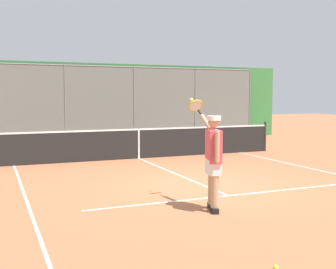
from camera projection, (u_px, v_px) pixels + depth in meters
ground_plane at (204, 186)px, 9.52m from camera, size 60.00×60.00×0.00m
court_line_markings at (234, 198)px, 8.35m from camera, size 7.59×10.15×0.01m
fence_backdrop at (97, 103)px, 18.69m from camera, size 17.90×1.37×3.39m
tennis_net at (139, 143)px, 13.62m from camera, size 9.75×0.09×1.07m
tennis_player at (213, 155)px, 7.38m from camera, size 0.40×1.40×1.95m
tennis_ball_by_sideline at (276, 268)px, 4.89m from camera, size 0.07×0.07×0.07m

